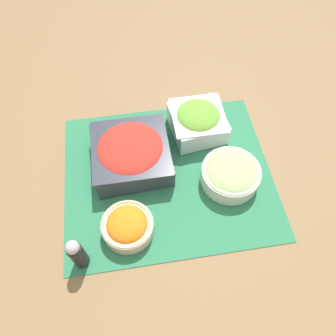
{
  "coord_description": "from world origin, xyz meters",
  "views": [
    {
      "loc": [
        0.07,
        0.42,
        0.72
      ],
      "look_at": [
        0.0,
        0.0,
        0.03
      ],
      "focal_mm": 35.0,
      "sensor_mm": 36.0,
      "label": 1
    }
  ],
  "objects_px": {
    "tomato_bowl": "(131,153)",
    "pepper_shaker": "(77,254)",
    "cucumber_bowl": "(231,173)",
    "lettuce_bowl": "(198,121)",
    "carrot_bowl": "(127,226)"
  },
  "relations": [
    {
      "from": "tomato_bowl",
      "to": "pepper_shaker",
      "type": "height_order",
      "value": "pepper_shaker"
    },
    {
      "from": "tomato_bowl",
      "to": "cucumber_bowl",
      "type": "bearing_deg",
      "value": 158.52
    },
    {
      "from": "tomato_bowl",
      "to": "pepper_shaker",
      "type": "relative_size",
      "value": 1.86
    },
    {
      "from": "carrot_bowl",
      "to": "tomato_bowl",
      "type": "relative_size",
      "value": 0.6
    },
    {
      "from": "carrot_bowl",
      "to": "tomato_bowl",
      "type": "xyz_separation_m",
      "value": [
        -0.03,
        -0.19,
        0.01
      ]
    },
    {
      "from": "lettuce_bowl",
      "to": "pepper_shaker",
      "type": "relative_size",
      "value": 1.43
    },
    {
      "from": "lettuce_bowl",
      "to": "carrot_bowl",
      "type": "distance_m",
      "value": 0.34
    },
    {
      "from": "cucumber_bowl",
      "to": "tomato_bowl",
      "type": "height_order",
      "value": "tomato_bowl"
    },
    {
      "from": "tomato_bowl",
      "to": "pepper_shaker",
      "type": "bearing_deg",
      "value": 61.09
    },
    {
      "from": "lettuce_bowl",
      "to": "carrot_bowl",
      "type": "bearing_deg",
      "value": 50.84
    },
    {
      "from": "carrot_bowl",
      "to": "pepper_shaker",
      "type": "bearing_deg",
      "value": 27.5
    },
    {
      "from": "lettuce_bowl",
      "to": "pepper_shaker",
      "type": "height_order",
      "value": "pepper_shaker"
    },
    {
      "from": "lettuce_bowl",
      "to": "pepper_shaker",
      "type": "bearing_deg",
      "value": 44.78
    },
    {
      "from": "lettuce_bowl",
      "to": "carrot_bowl",
      "type": "height_order",
      "value": "lettuce_bowl"
    },
    {
      "from": "carrot_bowl",
      "to": "lettuce_bowl",
      "type": "bearing_deg",
      "value": -129.16
    }
  ]
}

